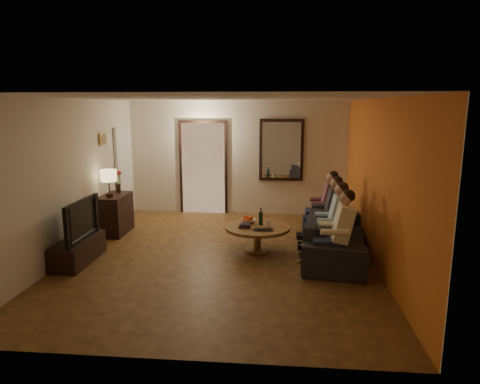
# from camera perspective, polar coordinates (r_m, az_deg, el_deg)

# --- Properties ---
(floor) EXTENTS (5.00, 6.00, 0.01)m
(floor) POSITION_cam_1_polar(r_m,az_deg,el_deg) (7.26, -2.60, -8.57)
(floor) COLOR #472813
(floor) RESTS_ON ground
(ceiling) EXTENTS (5.00, 6.00, 0.01)m
(ceiling) POSITION_cam_1_polar(r_m,az_deg,el_deg) (6.83, -2.80, 12.39)
(ceiling) COLOR white
(ceiling) RESTS_ON back_wall
(back_wall) EXTENTS (5.00, 0.02, 2.60)m
(back_wall) POSITION_cam_1_polar(r_m,az_deg,el_deg) (9.88, -0.31, 4.54)
(back_wall) COLOR beige
(back_wall) RESTS_ON floor
(front_wall) EXTENTS (5.00, 0.02, 2.60)m
(front_wall) POSITION_cam_1_polar(r_m,az_deg,el_deg) (4.05, -8.53, -5.64)
(front_wall) COLOR beige
(front_wall) RESTS_ON floor
(left_wall) EXTENTS (0.02, 6.00, 2.60)m
(left_wall) POSITION_cam_1_polar(r_m,az_deg,el_deg) (7.68, -21.52, 1.76)
(left_wall) COLOR beige
(left_wall) RESTS_ON floor
(right_wall) EXTENTS (0.02, 6.00, 2.60)m
(right_wall) POSITION_cam_1_polar(r_m,az_deg,el_deg) (7.04, 17.91, 1.19)
(right_wall) COLOR beige
(right_wall) RESTS_ON floor
(orange_accent) EXTENTS (0.01, 6.00, 2.60)m
(orange_accent) POSITION_cam_1_polar(r_m,az_deg,el_deg) (7.04, 17.83, 1.20)
(orange_accent) COLOR orange
(orange_accent) RESTS_ON right_wall
(kitchen_doorway) EXTENTS (1.00, 0.06, 2.10)m
(kitchen_doorway) POSITION_cam_1_polar(r_m,az_deg,el_deg) (10.00, -4.90, 3.14)
(kitchen_doorway) COLOR #FFE0A5
(kitchen_doorway) RESTS_ON floor
(door_trim) EXTENTS (1.12, 0.04, 2.22)m
(door_trim) POSITION_cam_1_polar(r_m,az_deg,el_deg) (9.99, -4.91, 3.13)
(door_trim) COLOR black
(door_trim) RESTS_ON floor
(fridge_glimpse) EXTENTS (0.45, 0.03, 1.70)m
(fridge_glimpse) POSITION_cam_1_polar(r_m,az_deg,el_deg) (9.99, -3.46, 2.27)
(fridge_glimpse) COLOR silver
(fridge_glimpse) RESTS_ON floor
(mirror_frame) EXTENTS (1.00, 0.05, 1.40)m
(mirror_frame) POSITION_cam_1_polar(r_m,az_deg,el_deg) (9.77, 5.54, 5.59)
(mirror_frame) COLOR black
(mirror_frame) RESTS_ON back_wall
(mirror_glass) EXTENTS (0.86, 0.02, 1.26)m
(mirror_glass) POSITION_cam_1_polar(r_m,az_deg,el_deg) (9.74, 5.54, 5.57)
(mirror_glass) COLOR white
(mirror_glass) RESTS_ON back_wall
(white_door) EXTENTS (0.06, 0.85, 2.04)m
(white_door) POSITION_cam_1_polar(r_m,az_deg,el_deg) (9.79, -15.21, 2.42)
(white_door) COLOR white
(white_door) RESTS_ON floor
(framed_art) EXTENTS (0.03, 0.28, 0.24)m
(framed_art) POSITION_cam_1_polar(r_m,az_deg,el_deg) (8.78, -17.82, 6.74)
(framed_art) COLOR #B28C33
(framed_art) RESTS_ON left_wall
(art_canvas) EXTENTS (0.01, 0.22, 0.18)m
(art_canvas) POSITION_cam_1_polar(r_m,az_deg,el_deg) (8.77, -17.73, 6.75)
(art_canvas) COLOR brown
(art_canvas) RESTS_ON left_wall
(dresser) EXTENTS (0.45, 0.87, 0.77)m
(dresser) POSITION_cam_1_polar(r_m,az_deg,el_deg) (8.79, -16.28, -2.84)
(dresser) COLOR black
(dresser) RESTS_ON floor
(table_lamp) EXTENTS (0.30, 0.30, 0.54)m
(table_lamp) POSITION_cam_1_polar(r_m,az_deg,el_deg) (8.46, -17.07, 1.11)
(table_lamp) COLOR beige
(table_lamp) RESTS_ON dresser
(flower_vase) EXTENTS (0.14, 0.14, 0.44)m
(flower_vase) POSITION_cam_1_polar(r_m,az_deg,el_deg) (8.87, -15.99, 1.31)
(flower_vase) COLOR red
(flower_vase) RESTS_ON dresser
(tv_stand) EXTENTS (0.45, 1.16, 0.39)m
(tv_stand) POSITION_cam_1_polar(r_m,az_deg,el_deg) (7.42, -20.77, -7.33)
(tv_stand) COLOR black
(tv_stand) RESTS_ON floor
(tv) EXTENTS (1.13, 0.15, 0.65)m
(tv) POSITION_cam_1_polar(r_m,az_deg,el_deg) (7.28, -21.06, -3.45)
(tv) COLOR black
(tv) RESTS_ON tv_stand
(sofa) EXTENTS (2.54, 1.30, 0.71)m
(sofa) POSITION_cam_1_polar(r_m,az_deg,el_deg) (7.42, 12.75, -5.55)
(sofa) COLOR black
(sofa) RESTS_ON floor
(person_a) EXTENTS (0.60, 0.40, 1.20)m
(person_a) POSITION_cam_1_polar(r_m,az_deg,el_deg) (6.48, 12.98, -5.76)
(person_a) COLOR tan
(person_a) RESTS_ON sofa
(person_b) EXTENTS (0.60, 0.40, 1.20)m
(person_b) POSITION_cam_1_polar(r_m,az_deg,el_deg) (7.05, 12.34, -4.33)
(person_b) COLOR tan
(person_b) RESTS_ON sofa
(person_c) EXTENTS (0.60, 0.40, 1.20)m
(person_c) POSITION_cam_1_polar(r_m,az_deg,el_deg) (7.63, 11.80, -3.12)
(person_c) COLOR tan
(person_c) RESTS_ON sofa
(person_d) EXTENTS (0.60, 0.40, 1.20)m
(person_d) POSITION_cam_1_polar(r_m,az_deg,el_deg) (8.21, 11.33, -2.07)
(person_d) COLOR tan
(person_d) RESTS_ON sofa
(dog) EXTENTS (0.60, 0.34, 0.56)m
(dog) POSITION_cam_1_polar(r_m,az_deg,el_deg) (6.99, 10.33, -7.14)
(dog) COLOR tan
(dog) RESTS_ON floor
(coffee_table) EXTENTS (1.34, 1.34, 0.45)m
(coffee_table) POSITION_cam_1_polar(r_m,az_deg,el_deg) (7.44, 2.35, -6.24)
(coffee_table) COLOR brown
(coffee_table) RESTS_ON floor
(bowl) EXTENTS (0.26, 0.26, 0.06)m
(bowl) POSITION_cam_1_polar(r_m,az_deg,el_deg) (7.59, 1.09, -3.86)
(bowl) COLOR white
(bowl) RESTS_ON coffee_table
(oranges) EXTENTS (0.20, 0.20, 0.08)m
(oranges) POSITION_cam_1_polar(r_m,az_deg,el_deg) (7.58, 1.09, -3.36)
(oranges) COLOR #E34913
(oranges) RESTS_ON bowl
(wine_bottle) EXTENTS (0.07, 0.07, 0.31)m
(wine_bottle) POSITION_cam_1_polar(r_m,az_deg,el_deg) (7.43, 2.79, -3.22)
(wine_bottle) COLOR black
(wine_bottle) RESTS_ON coffee_table
(wine_glass) EXTENTS (0.06, 0.06, 0.10)m
(wine_glass) POSITION_cam_1_polar(r_m,az_deg,el_deg) (7.41, 3.78, -4.13)
(wine_glass) COLOR silver
(wine_glass) RESTS_ON coffee_table
(book_stack) EXTENTS (0.20, 0.15, 0.07)m
(book_stack) POSITION_cam_1_polar(r_m,az_deg,el_deg) (7.29, 0.59, -4.49)
(book_stack) COLOR black
(book_stack) RESTS_ON coffee_table
(laptop) EXTENTS (0.34, 0.22, 0.03)m
(laptop) POSITION_cam_1_polar(r_m,az_deg,el_deg) (7.10, 3.05, -5.11)
(laptop) COLOR black
(laptop) RESTS_ON coffee_table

